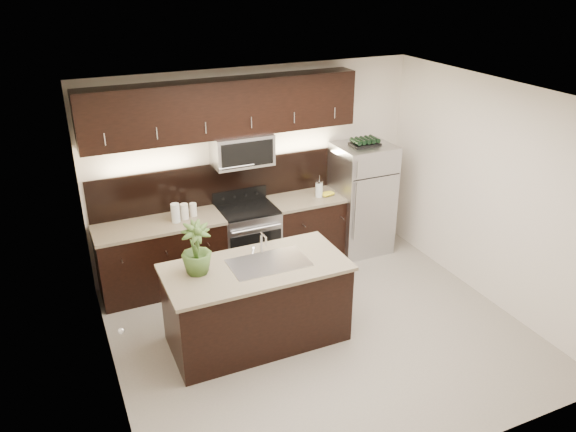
{
  "coord_description": "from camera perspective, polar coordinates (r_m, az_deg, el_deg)",
  "views": [
    {
      "loc": [
        -2.52,
        -4.68,
        3.89
      ],
      "look_at": [
        -0.17,
        0.55,
        1.28
      ],
      "focal_mm": 35.0,
      "sensor_mm": 36.0,
      "label": 1
    }
  ],
  "objects": [
    {
      "name": "upper_fixtures",
      "position": [
        7.07,
        -6.31,
        10.0
      ],
      "size": [
        3.49,
        0.4,
        1.66
      ],
      "color": "black",
      "rests_on": "counter_run"
    },
    {
      "name": "sink_faucet",
      "position": [
        6.03,
        -2.0,
        -4.62
      ],
      "size": [
        0.84,
        0.5,
        0.28
      ],
      "color": "silver",
      "rests_on": "island"
    },
    {
      "name": "french_press",
      "position": [
        7.68,
        3.18,
        2.77
      ],
      "size": [
        0.11,
        0.11,
        0.3
      ],
      "rotation": [
        0.0,
        0.0,
        -0.39
      ],
      "color": "silver",
      "rests_on": "counter_run"
    },
    {
      "name": "island",
      "position": [
        6.23,
        -3.19,
        -8.82
      ],
      "size": [
        1.96,
        0.96,
        0.94
      ],
      "color": "black",
      "rests_on": "ground"
    },
    {
      "name": "plant",
      "position": [
        5.8,
        -9.31,
        -3.27
      ],
      "size": [
        0.33,
        0.33,
        0.56
      ],
      "primitive_type": "imported",
      "rotation": [
        0.0,
        0.0,
        -0.05
      ],
      "color": "#3A5923",
      "rests_on": "island"
    },
    {
      "name": "canisters",
      "position": [
        7.1,
        -10.69,
        0.43
      ],
      "size": [
        0.34,
        0.18,
        0.24
      ],
      "rotation": [
        0.0,
        0.0,
        0.33
      ],
      "color": "silver",
      "rests_on": "counter_run"
    },
    {
      "name": "refrigerator",
      "position": [
        8.08,
        7.48,
        1.76
      ],
      "size": [
        0.77,
        0.69,
        1.59
      ],
      "primitive_type": "cube",
      "color": "#B2B2B7",
      "rests_on": "ground"
    },
    {
      "name": "counter_run",
      "position": [
        7.52,
        -5.57,
        -2.68
      ],
      "size": [
        3.51,
        0.65,
        0.94
      ],
      "color": "black",
      "rests_on": "ground"
    },
    {
      "name": "wine_rack",
      "position": [
        7.8,
        7.82,
        7.46
      ],
      "size": [
        0.39,
        0.24,
        0.1
      ],
      "color": "black",
      "rests_on": "refrigerator"
    },
    {
      "name": "bananas",
      "position": [
        7.71,
        3.71,
        2.19
      ],
      "size": [
        0.22,
        0.19,
        0.06
      ],
      "primitive_type": "ellipsoid",
      "rotation": [
        0.0,
        0.0,
        0.2
      ],
      "color": "yellow",
      "rests_on": "counter_run"
    },
    {
      "name": "ground",
      "position": [
        6.59,
        3.37,
        -11.75
      ],
      "size": [
        4.5,
        4.5,
        0.0
      ],
      "primitive_type": "plane",
      "color": "gray",
      "rests_on": "ground"
    },
    {
      "name": "room_walls",
      "position": [
        5.67,
        2.97,
        1.71
      ],
      "size": [
        4.52,
        4.02,
        2.71
      ],
      "color": "silver",
      "rests_on": "ground"
    }
  ]
}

